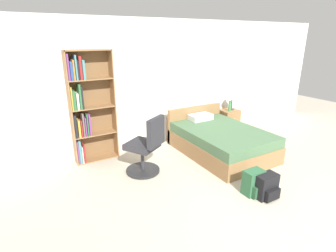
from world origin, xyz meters
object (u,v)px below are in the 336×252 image
at_px(nightstand, 228,121).
at_px(table_lamp, 232,96).
at_px(bookshelf, 86,107).
at_px(bed, 219,140).
at_px(water_bottle, 230,106).
at_px(backpack_black, 266,187).
at_px(office_chair, 146,148).
at_px(backpack_green, 254,183).

xyz_separation_m(nightstand, table_lamp, (0.06, -0.01, 0.63)).
bearing_deg(bookshelf, nightstand, -2.16).
xyz_separation_m(bed, nightstand, (0.97, 0.81, 0.02)).
height_order(bookshelf, table_lamp, bookshelf).
relative_size(water_bottle, backpack_black, 0.70).
bearing_deg(nightstand, office_chair, -161.87).
bearing_deg(nightstand, bed, -140.17).
distance_m(water_bottle, backpack_black, 2.70).
bearing_deg(office_chair, bookshelf, 125.98).
xyz_separation_m(office_chair, backpack_green, (1.11, -1.38, -0.28)).
distance_m(bed, backpack_black, 1.65).
relative_size(bookshelf, office_chair, 1.99).
relative_size(backpack_black, backpack_green, 0.95).
relative_size(water_bottle, backpack_green, 0.67).
distance_m(bookshelf, nightstand, 3.42).
relative_size(table_lamp, backpack_black, 1.22).
bearing_deg(bookshelf, table_lamp, -2.21).
bearing_deg(water_bottle, nightstand, 49.04).
height_order(nightstand, table_lamp, table_lamp).
bearing_deg(table_lamp, bookshelf, 177.79).
height_order(bookshelf, backpack_black, bookshelf).
height_order(bookshelf, backpack_green, bookshelf).
bearing_deg(backpack_green, bookshelf, 127.60).
distance_m(bookshelf, office_chair, 1.35).
distance_m(bed, water_bottle, 1.21).
relative_size(bed, office_chair, 1.89).
bearing_deg(table_lamp, backpack_black, -121.73).
xyz_separation_m(bookshelf, water_bottle, (3.25, -0.22, -0.36)).
bearing_deg(bed, nightstand, 39.83).
xyz_separation_m(table_lamp, backpack_green, (-1.57, -2.23, -0.73)).
bearing_deg(bed, water_bottle, 38.80).
height_order(bookshelf, office_chair, bookshelf).
distance_m(bed, nightstand, 1.26).
distance_m(bed, backpack_green, 1.53).
bearing_deg(backpack_green, table_lamp, 54.84).
height_order(office_chair, nightstand, office_chair).
height_order(bed, water_bottle, water_bottle).
bearing_deg(bed, table_lamp, 37.89).
bearing_deg(bookshelf, water_bottle, -3.90).
height_order(office_chair, table_lamp, office_chair).
bearing_deg(backpack_green, water_bottle, 56.33).
bearing_deg(nightstand, backpack_green, -124.02).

